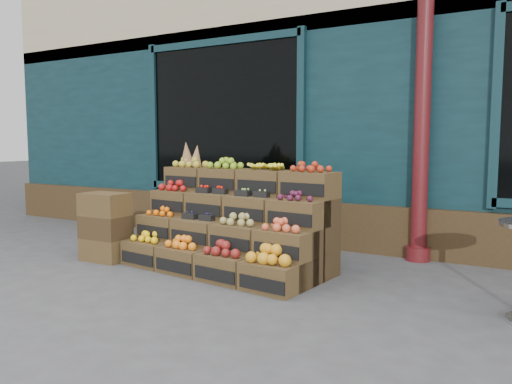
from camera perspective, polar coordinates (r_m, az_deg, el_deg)
The scene contains 5 objects.
ground at distance 4.73m, azimuth -2.15°, elevation -11.17°, with size 60.00×60.00×0.00m, color #444446.
shop_facade at distance 9.32m, azimuth 15.03°, elevation 11.86°, with size 12.00×6.24×4.80m.
crate_display at distance 5.46m, azimuth -2.81°, elevation -4.27°, with size 2.31×1.31×1.38m.
spare_crates at distance 6.06m, azimuth -16.82°, elevation -3.82°, with size 0.54×0.38×0.79m.
shopkeeper at distance 8.01m, azimuth -4.11°, elevation 2.46°, with size 0.67×0.44×1.83m, color #195A2C.
Camera 1 is at (2.40, -3.84, 1.38)m, focal length 35.00 mm.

